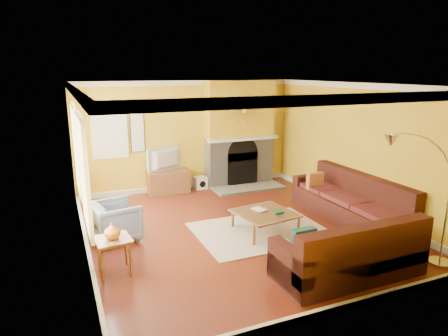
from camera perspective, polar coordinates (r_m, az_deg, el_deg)
name	(u,v)px	position (r m, az deg, el deg)	size (l,w,h in m)	color
floor	(237,229)	(7.73, 1.89, -8.68)	(5.50, 6.00, 0.02)	maroon
ceiling	(238,84)	(7.14, 2.07, 11.92)	(5.50, 6.00, 0.02)	white
wall_back	(187,135)	(10.07, -5.24, 4.66)	(5.50, 0.02, 2.70)	yellow
wall_front	(347,212)	(4.85, 17.12, -6.03)	(5.50, 0.02, 2.70)	yellow
wall_left	(78,175)	(6.67, -20.08, -0.88)	(0.02, 6.00, 2.70)	yellow
wall_right	(357,148)	(8.81, 18.51, 2.67)	(0.02, 6.00, 2.70)	yellow
baseboard	(237,225)	(7.70, 1.90, -8.20)	(5.50, 6.00, 0.12)	white
crown_molding	(238,88)	(7.14, 2.06, 11.36)	(5.50, 6.00, 0.12)	white
window_left_near	(76,150)	(7.91, -20.43, 2.41)	(0.06, 1.22, 1.72)	white
window_left_far	(83,174)	(6.06, -19.50, -0.81)	(0.06, 1.22, 1.72)	white
window_back	(109,132)	(9.60, -16.08, 4.93)	(0.82, 0.06, 1.22)	white
wall_art	(137,129)	(9.70, -12.28, 5.54)	(0.34, 0.04, 1.14)	white
fireplace	(240,133)	(10.37, 2.26, 4.96)	(1.80, 0.40, 2.70)	gray
mantel	(244,139)	(10.17, 2.83, 4.21)	(1.92, 0.22, 0.08)	white
hearth	(248,188)	(10.18, 3.51, -2.85)	(1.80, 0.70, 0.06)	gray
sunburst	(244,111)	(10.09, 2.86, 8.15)	(0.70, 0.04, 0.70)	olive
rug	(261,231)	(7.62, 5.27, -8.93)	(2.40, 1.80, 0.02)	beige
sectional_sofa	(317,212)	(7.45, 13.17, -6.13)	(3.10, 3.70, 0.90)	#421A15
coffee_table	(265,222)	(7.53, 5.82, -7.67)	(1.00, 1.00, 0.40)	white
media_console	(168,182)	(9.90, -7.95, -1.96)	(1.00, 0.45, 0.55)	brown
tv	(168,159)	(9.76, -8.07, 1.26)	(1.02, 0.13, 0.59)	black
subwoofer	(201,183)	(10.20, -3.36, -2.10)	(0.30, 0.30, 0.30)	white
armchair	(116,221)	(7.34, -15.21, -7.36)	(0.76, 0.78, 0.71)	gray
side_table	(114,256)	(6.26, -15.44, -12.00)	(0.50, 0.50, 0.55)	brown
vase	(112,231)	(6.10, -15.68, -8.61)	(0.24, 0.24, 0.25)	orange
book	(255,211)	(7.47, 4.48, -6.09)	(0.20, 0.27, 0.03)	white
arc_lamp	(420,205)	(6.43, 26.24, -4.73)	(1.35, 0.36, 2.12)	silver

